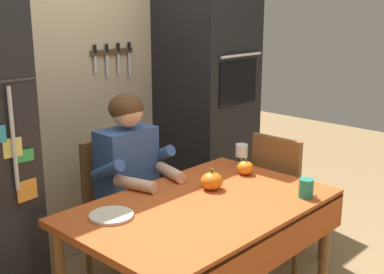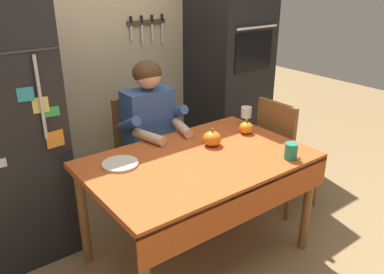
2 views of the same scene
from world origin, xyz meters
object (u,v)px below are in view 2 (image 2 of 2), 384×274
at_px(dining_table, 201,171).
at_px(chair_right_side, 282,151).
at_px(pumpkin_large, 246,128).
at_px(serving_tray, 120,164).
at_px(chair_behind_person, 142,149).
at_px(wine_glass, 246,113).
at_px(pumpkin_medium, 212,139).
at_px(seated_person, 154,130).
at_px(wall_oven, 229,63).
at_px(coffee_mug, 291,151).

height_order(dining_table, chair_right_side, chair_right_side).
relative_size(pumpkin_large, serving_tray, 0.49).
relative_size(chair_behind_person, wine_glass, 6.17).
height_order(chair_behind_person, serving_tray, chair_behind_person).
relative_size(pumpkin_large, pumpkin_medium, 0.85).
xyz_separation_m(pumpkin_large, serving_tray, (-0.96, 0.09, -0.04)).
relative_size(dining_table, seated_person, 1.12).
bearing_deg(chair_right_side, wall_oven, 79.74).
xyz_separation_m(dining_table, pumpkin_medium, (0.19, 0.12, 0.13)).
bearing_deg(coffee_mug, pumpkin_medium, 120.02).
distance_m(wall_oven, pumpkin_large, 0.98).
height_order(coffee_mug, pumpkin_large, pumpkin_large).
bearing_deg(pumpkin_large, chair_behind_person, 127.34).
relative_size(chair_right_side, pumpkin_large, 8.65).
xyz_separation_m(chair_behind_person, seated_person, (-0.00, -0.19, 0.23)).
distance_m(dining_table, seated_person, 0.61).
bearing_deg(serving_tray, seated_person, 38.46).
distance_m(pumpkin_medium, serving_tray, 0.64).
relative_size(chair_behind_person, coffee_mug, 8.61).
distance_m(seated_person, coffee_mug, 1.03).
xyz_separation_m(chair_right_side, pumpkin_medium, (-0.71, 0.02, 0.28)).
height_order(chair_right_side, pumpkin_large, chair_right_side).
bearing_deg(chair_behind_person, coffee_mug, -69.30).
xyz_separation_m(wall_oven, chair_right_side, (-0.15, -0.82, -0.54)).
height_order(dining_table, pumpkin_large, pumpkin_large).
xyz_separation_m(seated_person, pumpkin_large, (0.50, -0.46, 0.05)).
height_order(seated_person, coffee_mug, seated_person).
bearing_deg(pumpkin_medium, dining_table, -147.39).
height_order(pumpkin_medium, serving_tray, pumpkin_medium).
distance_m(dining_table, chair_behind_person, 0.81).
xyz_separation_m(chair_right_side, wine_glass, (-0.27, 0.15, 0.33)).
xyz_separation_m(wall_oven, pumpkin_medium, (-0.86, -0.80, -0.26)).
xyz_separation_m(chair_behind_person, serving_tray, (-0.47, -0.56, 0.24)).
bearing_deg(chair_behind_person, wine_glass, -42.20).
bearing_deg(wall_oven, coffee_mug, -115.51).
xyz_separation_m(seated_person, serving_tray, (-0.47, -0.37, 0.01)).
bearing_deg(pumpkin_large, pumpkin_medium, -176.95).
relative_size(dining_table, chair_behind_person, 1.51).
relative_size(wall_oven, coffee_mug, 19.44).
distance_m(dining_table, pumpkin_large, 0.56).
bearing_deg(seated_person, serving_tray, -141.54).
bearing_deg(dining_table, chair_behind_person, 87.88).
relative_size(seated_person, coffee_mug, 11.53).
height_order(wall_oven, chair_behind_person, wall_oven).
bearing_deg(pumpkin_large, dining_table, -165.04).
xyz_separation_m(chair_behind_person, coffee_mug, (0.42, -1.12, 0.28)).
distance_m(pumpkin_large, pumpkin_medium, 0.34).
bearing_deg(chair_behind_person, serving_tray, -129.82).
distance_m(coffee_mug, serving_tray, 1.05).
relative_size(wall_oven, chair_right_side, 2.26).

